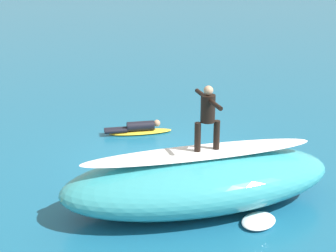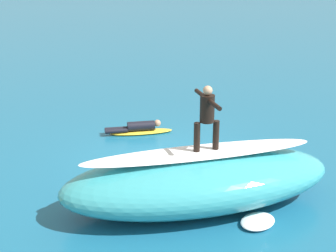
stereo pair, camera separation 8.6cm
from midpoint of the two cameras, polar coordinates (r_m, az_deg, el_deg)
name	(u,v)px [view 1 (the left image)]	position (r m, az deg, el deg)	size (l,w,h in m)	color
ground_plane	(162,160)	(14.55, -0.86, -3.69)	(120.00, 120.00, 0.00)	#196084
wave_crest	(199,180)	(11.90, 3.19, -5.93)	(6.26, 2.51, 1.29)	teal
wave_foam_lip	(200,152)	(11.62, 3.26, -2.88)	(5.32, 0.88, 0.08)	white
surfboard_riding	(207,152)	(11.67, 4.02, -2.81)	(1.99, 0.53, 0.08)	#33B2D1
surfer_riding	(208,113)	(11.35, 4.13, 1.38)	(0.59, 1.40, 1.48)	black
surfboard_paddling	(141,132)	(16.47, -3.14, -0.64)	(1.97, 0.48, 0.09)	yellow
surfer_paddling	(136,127)	(16.39, -3.62, -0.08)	(1.77, 0.39, 0.32)	black
foam_patch_near	(189,171)	(13.70, 2.09, -4.93)	(0.67, 0.65, 0.14)	white
foam_patch_mid	(259,221)	(11.59, 9.60, -10.15)	(0.87, 0.66, 0.14)	white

